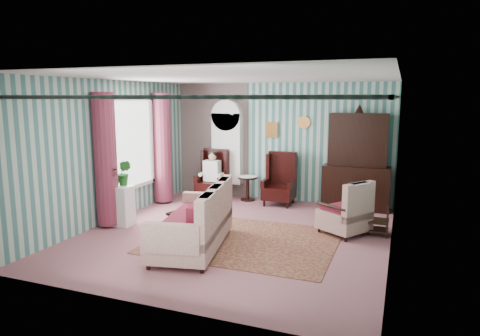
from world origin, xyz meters
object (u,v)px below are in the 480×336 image
at_px(seated_woman, 212,176).
at_px(nest_table, 376,221).
at_px(floral_armchair, 344,207).
at_px(dresser_hutch, 357,158).
at_px(wingback_right, 279,179).
at_px(bookcase, 227,154).
at_px(wingback_left, 212,174).
at_px(round_side_table, 248,189).
at_px(coffee_table, 194,226).
at_px(sofa, 192,220).
at_px(plant_stand, 119,206).

height_order(seated_woman, nest_table, seated_woman).
bearing_deg(floral_armchair, seated_woman, 97.04).
relative_size(dresser_hutch, wingback_right, 1.89).
bearing_deg(seated_woman, bookcase, 57.34).
distance_m(wingback_left, floral_armchair, 3.90).
relative_size(seated_woman, round_side_table, 1.97).
distance_m(round_side_table, coffee_table, 3.05).
xyz_separation_m(seated_woman, nest_table, (4.07, -1.55, -0.32)).
bearing_deg(floral_armchair, sofa, 160.03).
xyz_separation_m(round_side_table, coffee_table, (0.04, -3.05, -0.08)).
bearing_deg(wingback_right, floral_armchair, -44.33).
bearing_deg(round_side_table, bookcase, 159.73).
relative_size(bookcase, nest_table, 4.15).
bearing_deg(dresser_hutch, seated_woman, -175.59).
xyz_separation_m(bookcase, wingback_left, (-0.25, -0.39, -0.50)).
relative_size(dresser_hutch, coffee_table, 2.59).
xyz_separation_m(seated_woman, sofa, (1.20, -3.44, -0.09)).
distance_m(wingback_right, plant_stand, 3.76).
height_order(wingback_right, nest_table, wingback_right).
distance_m(wingback_left, wingback_right, 1.75).
bearing_deg(wingback_left, plant_stand, -106.22).
bearing_deg(bookcase, wingback_left, -122.66).
xyz_separation_m(dresser_hutch, round_side_table, (-2.60, -0.12, -0.88)).
bearing_deg(coffee_table, sofa, -64.67).
bearing_deg(wingback_right, sofa, -99.08).
height_order(wingback_left, sofa, wingback_left).
height_order(seated_woman, floral_armchair, seated_woman).
bearing_deg(bookcase, round_side_table, -20.27).
bearing_deg(floral_armchair, nest_table, -41.28).
height_order(round_side_table, floral_armchair, floral_armchair).
bearing_deg(bookcase, coffee_table, -78.08).
bearing_deg(coffee_table, wingback_left, 108.04).
relative_size(bookcase, wingback_right, 1.79).
bearing_deg(wingback_left, sofa, -70.77).
xyz_separation_m(dresser_hutch, seated_woman, (-3.50, -0.27, -0.59)).
relative_size(wingback_left, coffee_table, 1.37).
xyz_separation_m(nest_table, coffee_table, (-3.13, -1.35, -0.05)).
distance_m(round_side_table, sofa, 3.61).
relative_size(nest_table, floral_armchair, 0.53).
distance_m(floral_armchair, coffee_table, 2.83).
relative_size(dresser_hutch, plant_stand, 2.95).
height_order(sofa, floral_armchair, floral_armchair).
distance_m(bookcase, wingback_right, 1.63).
distance_m(nest_table, plant_stand, 5.02).
xyz_separation_m(wingback_left, coffee_table, (0.94, -2.90, -0.40)).
distance_m(seated_woman, nest_table, 4.37).
xyz_separation_m(dresser_hutch, nest_table, (0.57, -1.82, -0.91)).
relative_size(bookcase, round_side_table, 3.73).
relative_size(nest_table, coffee_table, 0.59).
bearing_deg(round_side_table, seated_woman, -170.54).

